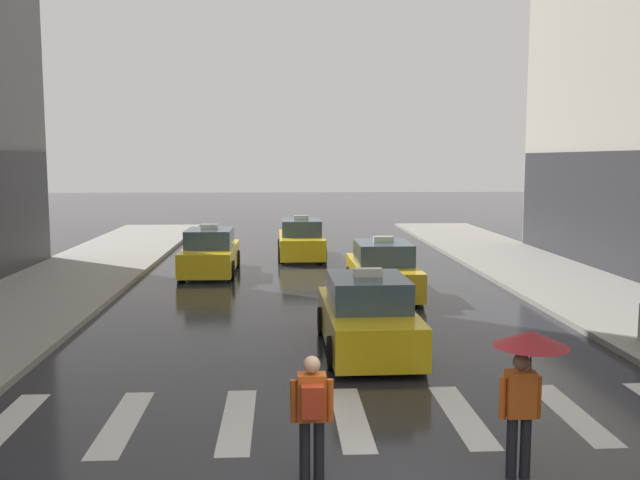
{
  "coord_description": "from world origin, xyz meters",
  "views": [
    {
      "loc": [
        -1.1,
        -7.62,
        4.1
      ],
      "look_at": [
        -0.21,
        8.0,
        2.28
      ],
      "focal_mm": 38.94,
      "sensor_mm": 36.0,
      "label": 1
    }
  ],
  "objects": [
    {
      "name": "taxi_lead",
      "position": [
        0.75,
        6.94,
        0.72
      ],
      "size": [
        1.98,
        4.57,
        1.8
      ],
      "color": "yellow",
      "rests_on": "ground"
    },
    {
      "name": "taxi_fourth",
      "position": [
        -0.26,
        21.14,
        0.72
      ],
      "size": [
        1.96,
        4.55,
        1.8
      ],
      "color": "yellow",
      "rests_on": "ground"
    },
    {
      "name": "taxi_second",
      "position": [
        1.98,
        13.07,
        0.72
      ],
      "size": [
        1.93,
        4.54,
        1.8
      ],
      "color": "gold",
      "rests_on": "ground"
    },
    {
      "name": "pedestrian_with_backpack",
      "position": [
        -0.72,
        0.79,
        0.97
      ],
      "size": [
        0.55,
        0.43,
        1.65
      ],
      "color": "black",
      "rests_on": "ground"
    },
    {
      "name": "taxi_third",
      "position": [
        -3.66,
        17.35,
        0.72
      ],
      "size": [
        1.96,
        4.55,
        1.8
      ],
      "color": "yellow",
      "rests_on": "ground"
    },
    {
      "name": "crosswalk_markings",
      "position": [
        -0.0,
        3.0,
        0.0
      ],
      "size": [
        11.3,
        2.8,
        0.01
      ],
      "color": "silver",
      "rests_on": "ground"
    },
    {
      "name": "pedestrian_with_umbrella",
      "position": [
        2.03,
        0.79,
        1.52
      ],
      "size": [
        0.96,
        0.96,
        1.94
      ],
      "color": "black",
      "rests_on": "ground"
    }
  ]
}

